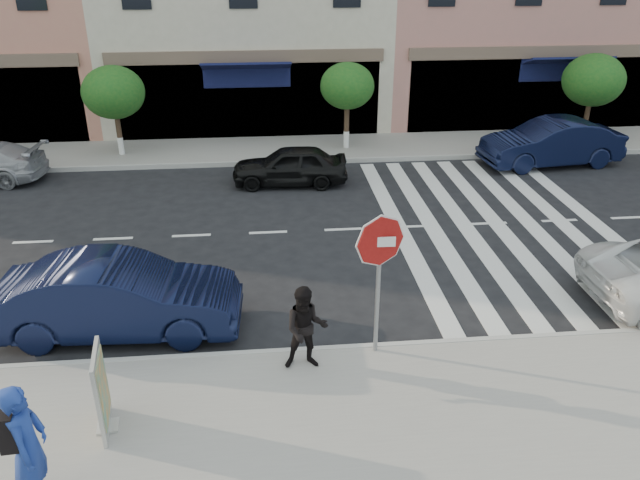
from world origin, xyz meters
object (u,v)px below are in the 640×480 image
(walker, at_px, (306,328))
(car_near_mid, at_px, (119,297))
(car_far_mid, at_px, (290,166))
(poster_board, at_px, (102,393))
(car_far_right, at_px, (551,143))
(stop_sign, at_px, (380,256))
(photographer, at_px, (29,447))

(walker, relative_size, car_near_mid, 0.34)
(car_far_mid, bearing_deg, walker, 1.83)
(poster_board, bearing_deg, walker, 14.00)
(car_near_mid, bearing_deg, car_far_right, -52.17)
(poster_board, xyz_separation_m, car_near_mid, (-0.31, 2.94, -0.06))
(stop_sign, xyz_separation_m, photographer, (-5.05, -2.95, -1.00))
(poster_board, height_order, car_far_mid, poster_board)
(poster_board, height_order, car_far_right, car_far_right)
(walker, bearing_deg, car_far_mid, 89.35)
(photographer, bearing_deg, stop_sign, -64.02)
(stop_sign, height_order, photographer, stop_sign)
(car_near_mid, xyz_separation_m, car_far_right, (12.63, 8.94, 0.01))
(photographer, xyz_separation_m, car_far_right, (12.90, 13.24, -0.33))
(car_far_right, bearing_deg, stop_sign, -43.47)
(car_far_mid, bearing_deg, car_near_mid, -21.93)
(poster_board, bearing_deg, car_near_mid, 88.53)
(stop_sign, xyz_separation_m, car_far_right, (7.85, 10.29, -1.33))
(poster_board, height_order, car_near_mid, poster_board)
(photographer, distance_m, walker, 4.58)
(photographer, distance_m, car_far_right, 18.49)
(walker, distance_m, car_far_right, 14.02)
(photographer, relative_size, car_far_mid, 0.53)
(stop_sign, height_order, car_far_right, stop_sign)
(stop_sign, relative_size, car_near_mid, 0.59)
(walker, height_order, car_far_right, walker)
(stop_sign, height_order, walker, stop_sign)
(stop_sign, distance_m, poster_board, 4.91)
(photographer, bearing_deg, car_far_right, -48.58)
(car_near_mid, bearing_deg, stop_sign, -103.23)
(walker, distance_m, car_far_mid, 9.61)
(stop_sign, bearing_deg, car_far_right, 54.51)
(photographer, relative_size, car_far_right, 0.41)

